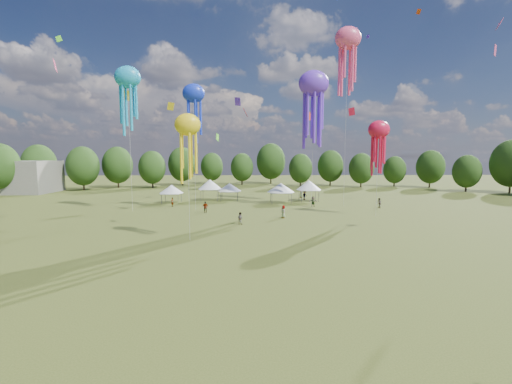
{
  "coord_description": "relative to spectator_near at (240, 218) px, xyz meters",
  "views": [
    {
      "loc": [
        -2.87,
        -14.58,
        9.1
      ],
      "look_at": [
        -2.15,
        15.0,
        6.0
      ],
      "focal_mm": 23.9,
      "sensor_mm": 36.0,
      "label": 1
    }
  ],
  "objects": [
    {
      "name": "festival_tents",
      "position": [
        0.57,
        23.2,
        2.24
      ],
      "size": [
        32.1,
        9.38,
        4.39
      ],
      "color": "#47474C",
      "rests_on": "ground"
    },
    {
      "name": "small_kites",
      "position": [
        3.92,
        10.89,
        29.57
      ],
      "size": [
        72.82,
        65.7,
        46.69
      ],
      "color": "#1730D2",
      "rests_on": "ground"
    },
    {
      "name": "spectators_far",
      "position": [
        10.17,
        17.56,
        0.11
      ],
      "size": [
        37.58,
        25.78,
        1.93
      ],
      "color": "gray",
      "rests_on": "ground"
    },
    {
      "name": "show_kites",
      "position": [
        6.13,
        12.92,
        19.2
      ],
      "size": [
        42.69,
        28.48,
        31.99
      ],
      "color": "#1730D2",
      "rests_on": "ground"
    },
    {
      "name": "spectator_near",
      "position": [
        0.0,
        0.0,
        0.0
      ],
      "size": [
        1.0,
        0.94,
        1.64
      ],
      "primitive_type": "imported",
      "rotation": [
        0.0,
        0.0,
        2.61
      ],
      "color": "gray",
      "rests_on": "ground"
    },
    {
      "name": "treeline",
      "position": [
        0.05,
        32.03,
        5.72
      ],
      "size": [
        201.57,
        95.24,
        13.43
      ],
      "color": "#38281C",
      "rests_on": "ground"
    },
    {
      "name": "ground",
      "position": [
        3.91,
        -30.48,
        -0.82
      ],
      "size": [
        300.0,
        300.0,
        0.0
      ],
      "primitive_type": "plane",
      "color": "#384416",
      "rests_on": "ground"
    }
  ]
}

